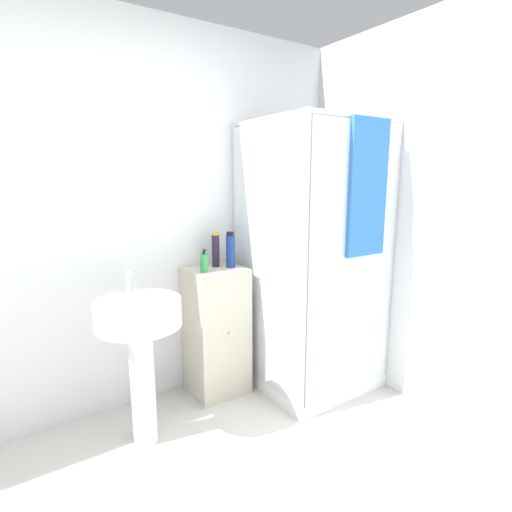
{
  "coord_description": "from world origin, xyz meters",
  "views": [
    {
      "loc": [
        -0.62,
        -0.86,
        1.51
      ],
      "look_at": [
        0.73,
        1.17,
        1.03
      ],
      "focal_mm": 28.0,
      "sensor_mm": 36.0,
      "label": 1
    }
  ],
  "objects_px": {
    "sink": "(140,334)",
    "shampoo_bottle_tall_black": "(216,250)",
    "shampoo_bottle_blue": "(230,250)",
    "soap_dispenser": "(204,263)"
  },
  "relations": [
    {
      "from": "sink",
      "to": "shampoo_bottle_tall_black",
      "type": "xyz_separation_m",
      "value": [
        0.65,
        0.32,
        0.36
      ]
    },
    {
      "from": "soap_dispenser",
      "to": "sink",
      "type": "bearing_deg",
      "value": -156.97
    },
    {
      "from": "soap_dispenser",
      "to": "shampoo_bottle_tall_black",
      "type": "distance_m",
      "value": 0.18
    },
    {
      "from": "sink",
      "to": "shampoo_bottle_tall_black",
      "type": "height_order",
      "value": "shampoo_bottle_tall_black"
    },
    {
      "from": "soap_dispenser",
      "to": "shampoo_bottle_blue",
      "type": "height_order",
      "value": "shampoo_bottle_blue"
    },
    {
      "from": "sink",
      "to": "shampoo_bottle_blue",
      "type": "distance_m",
      "value": 0.85
    },
    {
      "from": "shampoo_bottle_tall_black",
      "to": "shampoo_bottle_blue",
      "type": "bearing_deg",
      "value": -42.6
    },
    {
      "from": "soap_dispenser",
      "to": "shampoo_bottle_tall_black",
      "type": "height_order",
      "value": "shampoo_bottle_tall_black"
    },
    {
      "from": "shampoo_bottle_tall_black",
      "to": "shampoo_bottle_blue",
      "type": "relative_size",
      "value": 0.99
    },
    {
      "from": "sink",
      "to": "shampoo_bottle_tall_black",
      "type": "distance_m",
      "value": 0.81
    }
  ]
}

